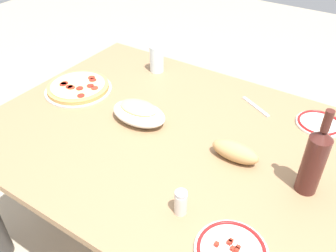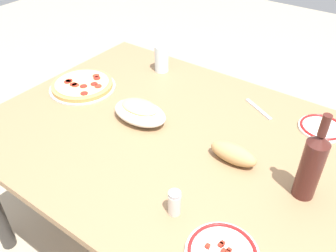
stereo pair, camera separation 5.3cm
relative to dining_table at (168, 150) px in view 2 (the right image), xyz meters
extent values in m
plane|color=tan|center=(0.00, 0.00, -0.63)|extent=(8.00, 8.00, 0.00)
cube|color=#93704C|center=(0.00, 0.00, 0.08)|extent=(1.44, 1.10, 0.03)
cylinder|color=#33302D|center=(0.66, -0.49, -0.28)|extent=(0.07, 0.07, 0.70)
cylinder|color=#B7B7BC|center=(0.53, -0.04, 0.10)|extent=(0.31, 0.31, 0.01)
cylinder|color=tan|center=(0.53, -0.04, 0.11)|extent=(0.28, 0.28, 0.02)
cylinder|color=#EFD684|center=(0.53, -0.04, 0.12)|extent=(0.25, 0.25, 0.01)
cylinder|color=#B22D1E|center=(0.53, 0.00, 0.13)|extent=(0.03, 0.03, 0.00)
cylinder|color=maroon|center=(0.49, -0.11, 0.13)|extent=(0.03, 0.03, 0.00)
cylinder|color=maroon|center=(0.49, -0.02, 0.13)|extent=(0.03, 0.03, 0.00)
cylinder|color=maroon|center=(0.54, 0.00, 0.13)|extent=(0.03, 0.03, 0.00)
cylinder|color=maroon|center=(0.47, -0.06, 0.13)|extent=(0.03, 0.03, 0.00)
cylinder|color=maroon|center=(0.58, -0.01, 0.13)|extent=(0.03, 0.03, 0.00)
cylinder|color=maroon|center=(0.44, 0.03, 0.13)|extent=(0.03, 0.03, 0.00)
cylinder|color=#B22D1E|center=(0.51, -0.12, 0.13)|extent=(0.03, 0.03, 0.00)
cylinder|color=maroon|center=(0.58, 0.00, 0.13)|extent=(0.03, 0.03, 0.00)
cylinder|color=#B22D1E|center=(0.44, -0.05, 0.13)|extent=(0.03, 0.03, 0.00)
ellipsoid|color=white|center=(0.14, 0.00, 0.13)|extent=(0.24, 0.15, 0.07)
ellipsoid|color=#AD2819|center=(0.14, 0.00, 0.14)|extent=(0.20, 0.12, 0.03)
ellipsoid|color=#EACC75|center=(0.14, 0.00, 0.16)|extent=(0.17, 0.10, 0.02)
cylinder|color=#471E19|center=(-0.54, 0.01, 0.20)|extent=(0.07, 0.07, 0.21)
cone|color=#471E19|center=(-0.54, 0.01, 0.32)|extent=(0.07, 0.07, 0.03)
cylinder|color=#471E19|center=(-0.54, 0.01, 0.37)|extent=(0.03, 0.03, 0.07)
cylinder|color=silver|center=(0.33, -0.39, 0.16)|extent=(0.07, 0.07, 0.13)
cylinder|color=white|center=(-0.49, -0.38, 0.10)|extent=(0.18, 0.18, 0.01)
torus|color=red|center=(-0.49, -0.38, 0.11)|extent=(0.17, 0.17, 0.01)
torus|color=red|center=(-0.44, 0.36, 0.11)|extent=(0.19, 0.19, 0.01)
cube|color=#AD2819|center=(-0.40, 0.37, 0.11)|extent=(0.01, 0.01, 0.01)
cube|color=#AD2819|center=(-0.45, 0.34, 0.11)|extent=(0.01, 0.01, 0.01)
cube|color=#AD2819|center=(-0.43, 0.33, 0.11)|extent=(0.01, 0.01, 0.01)
cube|color=#AD2819|center=(-0.44, 0.35, 0.11)|extent=(0.01, 0.01, 0.01)
cube|color=#AD2819|center=(-0.43, 0.34, 0.11)|extent=(0.01, 0.01, 0.01)
ellipsoid|color=tan|center=(-0.29, 0.00, 0.13)|extent=(0.18, 0.07, 0.07)
cylinder|color=silver|center=(-0.25, 0.31, 0.13)|extent=(0.04, 0.04, 0.07)
cylinder|color=#B7B7BC|center=(-0.25, 0.31, 0.18)|extent=(0.04, 0.04, 0.01)
cube|color=#B7B7BC|center=(-0.22, -0.36, 0.10)|extent=(0.16, 0.10, 0.00)
camera|label=1|loc=(-0.61, 0.93, 0.97)|focal=38.06mm
camera|label=2|loc=(-0.65, 0.90, 0.97)|focal=38.06mm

